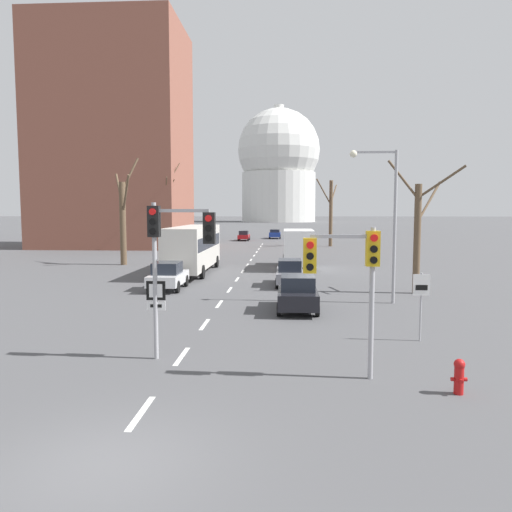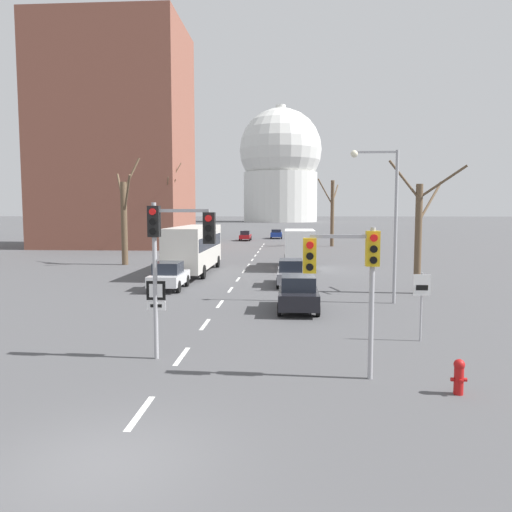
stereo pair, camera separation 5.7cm
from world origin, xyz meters
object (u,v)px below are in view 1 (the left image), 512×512
Objects in this scene: route_sign_post at (156,305)px; street_lamp_right at (386,209)px; sedan_near_left at (244,236)px; sedan_far_right at (168,276)px; traffic_signal_centre_tall at (173,241)px; sedan_far_left at (275,234)px; delivery_truck at (298,247)px; speed_limit_sign at (421,295)px; city_bus at (193,246)px; traffic_signal_near_right at (349,265)px; sedan_near_right at (298,293)px; fire_hydrant at (459,375)px; sedan_mid_centre at (290,272)px.

street_lamp_right is at bearing 48.21° from route_sign_post.
sedan_near_left is 48.56m from sedan_far_right.
street_lamp_right reaches higher than traffic_signal_centre_tall.
sedan_far_left is 0.62× the size of delivery_truck.
city_bus is (-11.73, 18.90, 0.39)m from speed_limit_sign.
traffic_signal_near_right is 1.71× the size of speed_limit_sign.
sedan_near_right is at bearing 59.73° from route_sign_post.
fire_hydrant is 0.20× the size of sedan_far_left.
street_lamp_right is at bearing 74.46° from traffic_signal_near_right.
delivery_truck reaches higher than sedan_near_left.
street_lamp_right is 1.86× the size of sedan_near_right.
sedan_mid_centre is 0.61× the size of delivery_truck.
traffic_signal_near_right is at bearing -82.55° from sedan_near_left.
sedan_far_left is (2.14, 68.36, -0.91)m from route_sign_post.
speed_limit_sign is 0.56× the size of sedan_mid_centre.
route_sign_post is 0.58× the size of sedan_mid_centre.
sedan_far_right is (-7.50, 5.79, 0.00)m from sedan_near_right.
sedan_near_right is 0.38× the size of city_bus.
fire_hydrant is 0.23× the size of sedan_far_right.
sedan_far_right is at bearing -90.43° from sedan_near_left.
sedan_mid_centre is (-4.57, 13.04, -0.85)m from speed_limit_sign.
sedan_near_left is (-11.54, 52.16, -3.96)m from street_lamp_right.
sedan_far_left is at bearing 95.08° from fire_hydrant.
sedan_mid_centre is at bearing 109.33° from speed_limit_sign.
fire_hydrant is (-0.40, -5.24, -1.17)m from speed_limit_sign.
sedan_mid_centre is at bearing 16.20° from sedan_far_right.
route_sign_post is 0.33× the size of street_lamp_right.
traffic_signal_centre_tall is 1.95× the size of route_sign_post.
sedan_far_left is (-6.31, 70.90, 0.31)m from fire_hydrant.
sedan_mid_centre is 0.97× the size of sedan_far_left.
fire_hydrant is 0.21× the size of sedan_near_left.
sedan_near_right is 1.04× the size of sedan_far_right.
traffic_signal_near_right is 1.03× the size of sedan_near_right.
traffic_signal_centre_tall is at bearing 164.07° from traffic_signal_near_right.
route_sign_post is 2.76× the size of fire_hydrant.
street_lamp_right is (0.13, 7.35, 3.09)m from speed_limit_sign.
city_bus is at bearing 115.14° from fire_hydrant.
city_bus is (-3.46, 21.61, -1.67)m from traffic_signal_centre_tall.
street_lamp_right is (8.40, 10.06, 1.04)m from traffic_signal_centre_tall.
route_sign_post is at bearing -131.79° from street_lamp_right.
delivery_truck is (7.92, 11.59, 0.87)m from sedan_far_right.
fire_hydrant is 0.08× the size of city_bus.
sedan_mid_centre is 7.49m from sedan_far_right.
traffic_signal_centre_tall reaches higher than speed_limit_sign.
street_lamp_right is at bearing 50.14° from traffic_signal_centre_tall.
city_bus is (-8.65, 23.09, -1.12)m from traffic_signal_near_right.
speed_limit_sign is at bearing -58.18° from city_bus.
street_lamp_right is (8.98, 10.05, 3.03)m from route_sign_post.
traffic_signal_near_right is 0.55× the size of street_lamp_right.
sedan_near_right is at bearing 129.55° from speed_limit_sign.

